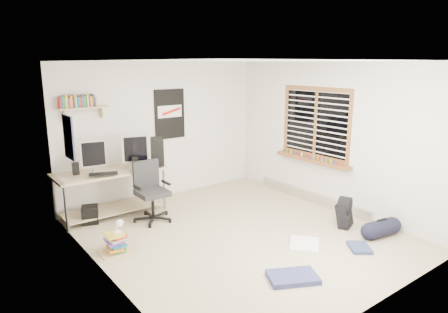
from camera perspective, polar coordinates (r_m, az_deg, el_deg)
floor at (r=6.04m, az=2.09°, el=-11.01°), size 4.00×4.50×0.01m
ceiling at (r=5.51m, az=2.32°, el=13.53°), size 4.00×4.50×0.01m
back_wall at (r=7.50m, az=-8.78°, el=3.66°), size 4.00×0.01×2.50m
left_wall at (r=4.68m, az=-17.21°, el=-2.55°), size 0.01×4.50×2.50m
right_wall at (r=7.06m, az=14.92°, el=2.79°), size 0.01×4.50×2.50m
desk at (r=6.90m, az=-15.84°, el=-5.10°), size 1.81×0.91×0.80m
monitor_left at (r=6.55m, az=-18.20°, el=-0.35°), size 0.40×0.16×0.42m
monitor_right at (r=6.68m, az=-12.64°, el=0.37°), size 0.43×0.21×0.45m
pc_tower at (r=6.86m, az=-9.54°, el=0.77°), size 0.35×0.46×0.43m
keyboard at (r=6.43m, az=-16.83°, el=-2.37°), size 0.45×0.29×0.02m
speaker_left at (r=6.53m, az=-20.44°, el=-1.64°), size 0.11×0.11×0.19m
speaker_right at (r=6.63m, az=-12.59°, el=-0.85°), size 0.13×0.13×0.20m
office_chair at (r=6.45m, az=-10.22°, el=-4.92°), size 0.65×0.65×0.97m
wall_shelf at (r=6.76m, az=-19.39°, el=6.58°), size 0.80×0.22×0.24m
poster_back_wall at (r=7.50m, az=-7.75°, el=6.02°), size 0.62×0.03×0.92m
poster_left_wall at (r=5.75m, az=-21.33°, el=2.56°), size 0.02×0.42×0.60m
window at (r=7.18m, az=12.86°, el=4.68°), size 0.10×1.50×1.26m
baseboard_heater at (r=7.50m, az=12.36°, el=-5.65°), size 0.08×2.50×0.18m
backpack at (r=6.47m, az=16.79°, el=-7.95°), size 0.34×0.31×0.37m
duffel_bag at (r=6.33m, az=21.55°, el=-9.40°), size 0.28×0.28×0.49m
tshirt at (r=5.78m, az=11.41°, el=-12.20°), size 0.61×0.60×0.04m
jeans_a at (r=4.94m, az=9.81°, el=-16.63°), size 0.67×0.58×0.06m
jeans_b at (r=5.87m, az=18.78°, el=-12.20°), size 0.42×0.44×0.04m
book_stack at (r=5.65m, az=-15.19°, el=-11.57°), size 0.61×0.56×0.34m
desk_lamp at (r=5.55m, az=-15.06°, el=-9.44°), size 0.18×0.21×0.19m
subwoofer at (r=6.71m, az=-18.58°, el=-7.86°), size 0.32×0.32×0.28m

